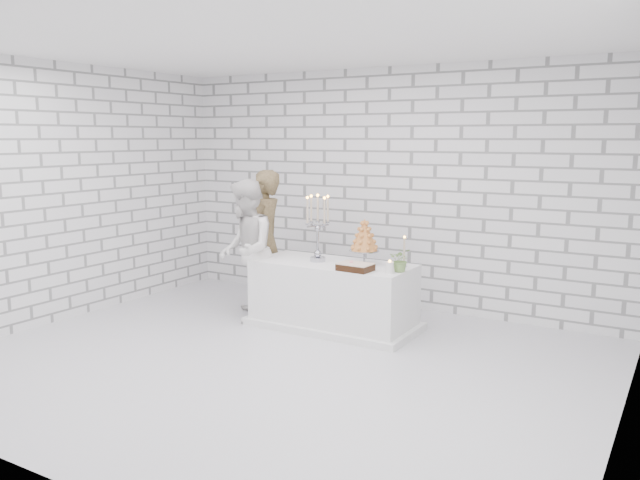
{
  "coord_description": "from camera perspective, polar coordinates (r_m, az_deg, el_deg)",
  "views": [
    {
      "loc": [
        3.38,
        -4.85,
        2.15
      ],
      "look_at": [
        -0.08,
        0.96,
        1.05
      ],
      "focal_mm": 35.84,
      "sensor_mm": 36.0,
      "label": 1
    }
  ],
  "objects": [
    {
      "name": "ground",
      "position": [
        6.29,
        -3.92,
        -10.78
      ],
      "size": [
        6.0,
        5.0,
        0.01
      ],
      "primitive_type": "cube",
      "color": "silver",
      "rests_on": "ground"
    },
    {
      "name": "pillar_candle",
      "position": [
        6.64,
        6.25,
        -2.47
      ],
      "size": [
        0.1,
        0.1,
        0.12
      ],
      "primitive_type": "cylinder",
      "rotation": [
        0.0,
        0.0,
        -0.32
      ],
      "color": "white",
      "rests_on": "cake_table"
    },
    {
      "name": "groom",
      "position": [
        7.93,
        -5.02,
        -0.06
      ],
      "size": [
        0.48,
        0.68,
        1.75
      ],
      "primitive_type": "imported",
      "rotation": [
        0.0,
        0.0,
        -1.47
      ],
      "color": "#473924",
      "rests_on": "ground"
    },
    {
      "name": "wall_right",
      "position": [
        4.91,
        26.07,
        0.69
      ],
      "size": [
        0.01,
        5.0,
        3.0
      ],
      "primitive_type": "cube",
      "color": "white",
      "rests_on": "ground"
    },
    {
      "name": "wall_left",
      "position": [
        8.04,
        -21.97,
        3.92
      ],
      "size": [
        0.01,
        5.0,
        3.0
      ],
      "primitive_type": "cube",
      "color": "white",
      "rests_on": "ground"
    },
    {
      "name": "wall_front",
      "position": [
        4.16,
        -24.09,
        -0.54
      ],
      "size": [
        6.0,
        0.01,
        3.0
      ],
      "primitive_type": "cube",
      "color": "white",
      "rests_on": "ground"
    },
    {
      "name": "cake_table",
      "position": [
        7.25,
        1.16,
        -4.94
      ],
      "size": [
        1.8,
        0.8,
        0.75
      ],
      "primitive_type": "cube",
      "color": "white",
      "rests_on": "ground"
    },
    {
      "name": "candelabra",
      "position": [
        7.18,
        -0.2,
        1.09
      ],
      "size": [
        0.39,
        0.39,
        0.77
      ],
      "primitive_type": null,
      "rotation": [
        0.0,
        0.0,
        0.33
      ],
      "color": "#A0A1AA",
      "rests_on": "cake_table"
    },
    {
      "name": "wall_back",
      "position": [
        8.12,
        6.07,
        4.58
      ],
      "size": [
        6.0,
        0.01,
        3.0
      ],
      "primitive_type": "cube",
      "color": "white",
      "rests_on": "ground"
    },
    {
      "name": "extra_taper",
      "position": [
        6.95,
        7.52,
        -1.12
      ],
      "size": [
        0.07,
        0.07,
        0.32
      ],
      "primitive_type": "cylinder",
      "rotation": [
        0.0,
        0.0,
        -0.22
      ],
      "color": "#C2AE93",
      "rests_on": "cake_table"
    },
    {
      "name": "flowers",
      "position": [
        6.72,
        7.23,
        -1.76
      ],
      "size": [
        0.29,
        0.27,
        0.26
      ],
      "primitive_type": "imported",
      "rotation": [
        0.0,
        0.0,
        0.39
      ],
      "color": "#4E7337",
      "rests_on": "cake_table"
    },
    {
      "name": "ceiling",
      "position": [
        5.97,
        -4.24,
        17.4
      ],
      "size": [
        6.0,
        5.0,
        0.01
      ],
      "primitive_type": "cube",
      "color": "white",
      "rests_on": "ground"
    },
    {
      "name": "chocolate_cake",
      "position": [
        6.74,
        3.18,
        -2.41
      ],
      "size": [
        0.36,
        0.27,
        0.08
      ],
      "primitive_type": "cube",
      "rotation": [
        0.0,
        0.0,
        -0.06
      ],
      "color": "black",
      "rests_on": "cake_table"
    },
    {
      "name": "bride",
      "position": [
        7.5,
        -6.65,
        -0.95
      ],
      "size": [
        0.98,
        1.02,
        1.66
      ],
      "primitive_type": "imported",
      "rotation": [
        0.0,
        0.0,
        -0.96
      ],
      "color": "silver",
      "rests_on": "ground"
    },
    {
      "name": "croquembouche",
      "position": [
        7.04,
        3.98,
        -0.14
      ],
      "size": [
        0.41,
        0.41,
        0.51
      ],
      "primitive_type": null,
      "rotation": [
        0.0,
        0.0,
        0.3
      ],
      "color": "#AA5F23",
      "rests_on": "cake_table"
    }
  ]
}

